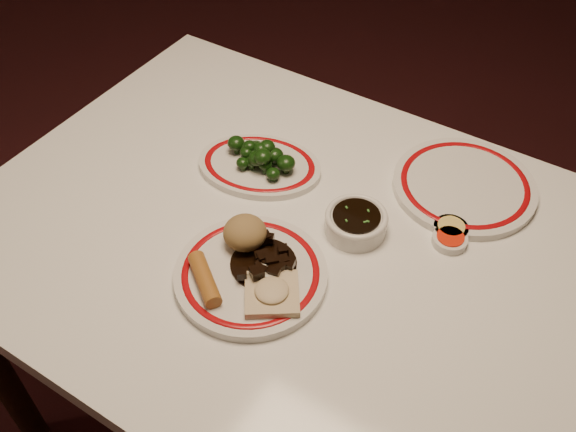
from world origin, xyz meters
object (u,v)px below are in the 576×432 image
(dining_table, at_px, (290,265))
(broccoli_plate, at_px, (259,166))
(rice_mound, at_px, (245,233))
(soy_bowl, at_px, (356,223))
(spring_roll, at_px, (205,279))
(stirfry_heap, at_px, (267,263))
(broccoli_pile, at_px, (259,154))
(main_plate, at_px, (251,274))
(fried_wonton, at_px, (272,293))

(dining_table, relative_size, broccoli_plate, 4.07)
(dining_table, distance_m, rice_mound, 0.16)
(rice_mound, height_order, soy_bowl, rice_mound)
(spring_roll, distance_m, soy_bowl, 0.30)
(stirfry_heap, bearing_deg, broccoli_pile, 126.62)
(main_plate, bearing_deg, spring_roll, -127.55)
(dining_table, height_order, broccoli_pile, broccoli_pile)
(dining_table, distance_m, broccoli_pile, 0.23)
(spring_roll, bearing_deg, soy_bowl, 6.14)
(rice_mound, relative_size, broccoli_pile, 0.50)
(broccoli_pile, distance_m, soy_bowl, 0.25)
(spring_roll, relative_size, fried_wonton, 0.86)
(main_plate, distance_m, spring_roll, 0.08)
(rice_mound, xyz_separation_m, fried_wonton, (0.10, -0.07, -0.02))
(spring_roll, height_order, broccoli_plate, spring_roll)
(dining_table, distance_m, soy_bowl, 0.16)
(main_plate, bearing_deg, broccoli_plate, 121.04)
(dining_table, bearing_deg, soy_bowl, 35.81)
(fried_wonton, relative_size, broccoli_pile, 0.80)
(dining_table, xyz_separation_m, main_plate, (-0.00, -0.12, 0.10))
(spring_roll, bearing_deg, broccoli_pile, 53.66)
(soy_bowl, bearing_deg, fried_wonton, -100.26)
(dining_table, bearing_deg, stirfry_heap, -80.84)
(broccoli_pile, bearing_deg, broccoli_plate, -70.65)
(rice_mound, relative_size, spring_roll, 0.73)
(rice_mound, bearing_deg, soy_bowl, 45.38)
(fried_wonton, bearing_deg, rice_mound, 144.89)
(main_plate, relative_size, spring_roll, 2.56)
(stirfry_heap, distance_m, broccoli_plate, 0.28)
(broccoli_pile, xyz_separation_m, soy_bowl, (0.25, -0.05, -0.02))
(fried_wonton, distance_m, soy_bowl, 0.22)
(rice_mound, xyz_separation_m, soy_bowl, (0.14, 0.15, -0.03))
(rice_mound, bearing_deg, spring_roll, -92.24)
(rice_mound, bearing_deg, main_plate, -47.73)
(spring_roll, height_order, broccoli_pile, broccoli_pile)
(rice_mound, relative_size, stirfry_heap, 0.66)
(main_plate, bearing_deg, broccoli_pile, 120.93)
(dining_table, distance_m, broccoli_plate, 0.21)
(main_plate, height_order, fried_wonton, fried_wonton)
(main_plate, height_order, spring_roll, spring_roll)
(broccoli_plate, height_order, broccoli_pile, broccoli_pile)
(rice_mound, distance_m, fried_wonton, 0.13)
(stirfry_heap, bearing_deg, fried_wonton, -48.56)
(spring_roll, height_order, stirfry_heap, stirfry_heap)
(spring_roll, bearing_deg, stirfry_heap, -2.21)
(rice_mound, relative_size, soy_bowl, 0.69)
(dining_table, xyz_separation_m, soy_bowl, (0.10, 0.07, 0.11))
(dining_table, relative_size, spring_roll, 11.25)
(main_plate, distance_m, broccoli_pile, 0.29)
(main_plate, bearing_deg, stirfry_heap, 49.80)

